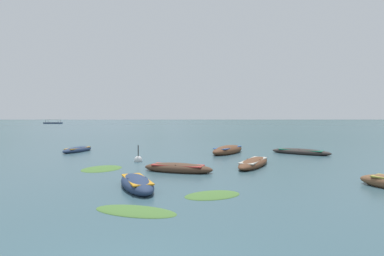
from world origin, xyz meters
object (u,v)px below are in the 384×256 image
object	(u,v)px
rowboat_3	(78,150)
mooring_buoy	(138,160)
rowboat_6	(137,184)
rowboat_2	(254,163)
rowboat_1	(178,168)
ferry_0	(53,123)
rowboat_5	(301,152)
rowboat_0	(228,150)

from	to	relation	value
rowboat_3	mooring_buoy	world-z (taller)	mooring_buoy
rowboat_6	rowboat_2	bearing A→B (deg)	41.39
rowboat_1	rowboat_6	bearing A→B (deg)	-113.74
rowboat_1	ferry_0	xyz separation A→B (m)	(-70.36, 145.25, 0.27)
rowboat_5	ferry_0	size ratio (longest dim) A/B	0.45
rowboat_3	rowboat_5	xyz separation A→B (m)	(17.63, -2.12, 0.00)
rowboat_5	rowboat_6	world-z (taller)	rowboat_6
rowboat_5	rowboat_6	xyz separation A→B (m)	(-10.80, -10.61, 0.02)
rowboat_5	mooring_buoy	world-z (taller)	mooring_buoy
rowboat_0	mooring_buoy	distance (m)	7.64
rowboat_2	rowboat_1	bearing A→B (deg)	-158.99
rowboat_0	rowboat_1	size ratio (longest dim) A/B	1.17
rowboat_2	mooring_buoy	xyz separation A→B (m)	(-6.86, 1.93, -0.06)
ferry_0	rowboat_6	bearing A→B (deg)	-65.17
rowboat_0	rowboat_5	world-z (taller)	rowboat_0
rowboat_6	ferry_0	bearing A→B (deg)	114.83
rowboat_1	ferry_0	size ratio (longest dim) A/B	0.41
rowboat_0	mooring_buoy	world-z (taller)	mooring_buoy
rowboat_1	rowboat_2	xyz separation A→B (m)	(4.30, 1.65, -0.01)
rowboat_1	rowboat_2	bearing A→B (deg)	21.01
rowboat_6	ferry_0	distance (m)	163.89
rowboat_6	rowboat_5	bearing A→B (deg)	44.51
rowboat_1	rowboat_2	size ratio (longest dim) A/B	0.88
rowboat_0	rowboat_2	xyz separation A→B (m)	(0.52, -6.19, -0.07)
rowboat_0	rowboat_6	size ratio (longest dim) A/B	1.33
rowboat_2	mooring_buoy	size ratio (longest dim) A/B	3.65
mooring_buoy	rowboat_5	bearing A→B (deg)	16.67
rowboat_6	rowboat_1	bearing A→B (deg)	66.26
rowboat_0	rowboat_3	bearing A→B (deg)	173.42
mooring_buoy	ferry_0	bearing A→B (deg)	115.58
rowboat_2	rowboat_3	size ratio (longest dim) A/B	1.24
rowboat_1	mooring_buoy	distance (m)	4.40
rowboat_1	ferry_0	distance (m)	161.40
rowboat_2	rowboat_6	distance (m)	7.77
rowboat_6	ferry_0	size ratio (longest dim) A/B	0.36
rowboat_0	rowboat_1	xyz separation A→B (m)	(-3.78, -7.84, -0.06)
rowboat_0	rowboat_3	xyz separation A→B (m)	(-12.15, 1.40, -0.08)
ferry_0	rowboat_3	bearing A→B (deg)	-65.50
ferry_0	rowboat_5	bearing A→B (deg)	-60.04
rowboat_5	mooring_buoy	size ratio (longest dim) A/B	3.51
rowboat_0	rowboat_3	world-z (taller)	rowboat_0
rowboat_0	rowboat_2	bearing A→B (deg)	-85.23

